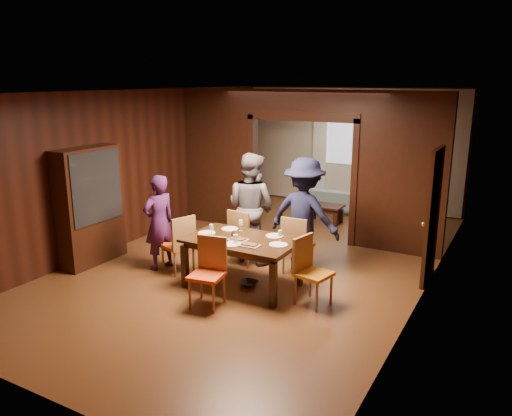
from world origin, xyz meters
The scene contains 32 objects.
floor centered at (0.00, 0.00, 0.00)m, with size 9.00×9.00×0.00m, color #583718.
ceiling centered at (0.00, 0.00, 2.90)m, with size 5.50×9.00×0.02m, color silver.
room_walls centered at (0.00, 1.89, 1.51)m, with size 5.52×9.01×2.90m.
person_purple centered at (-1.32, -1.16, 0.80)m, with size 0.58×0.38×1.59m, color #3E1A4C.
person_grey centered at (-0.20, -0.06, 0.95)m, with size 0.92×0.72×1.89m, color #5D5B63.
person_navy centered at (0.78, -0.03, 0.94)m, with size 1.21×0.70×1.88m, color #151936.
sofa centered at (-0.11, 3.85, 0.27)m, with size 1.83×0.72×0.53m, color #7D99A4.
serving_bowl centered at (0.35, -1.10, 0.80)m, with size 0.29×0.29×0.07m, color black.
dining_table centered at (0.25, -1.13, 0.38)m, with size 1.67×1.04×0.76m, color black.
coffee_table centered at (0.07, 2.75, 0.20)m, with size 0.80×0.50×0.40m, color black.
chair_left centered at (-0.97, -1.14, 0.48)m, with size 0.44×0.44×0.97m, color #CD4813, non-canonical shape.
chair_right centered at (1.46, -1.20, 0.48)m, with size 0.44×0.44×0.97m, color #C97212, non-canonical shape.
chair_far_l centered at (-0.19, -0.28, 0.48)m, with size 0.44×0.44×0.97m, color #D85814, non-canonical shape.
chair_far_r centered at (0.77, -0.20, 0.48)m, with size 0.44×0.44×0.97m, color orange, non-canonical shape.
chair_near centered at (0.18, -1.97, 0.48)m, with size 0.44×0.44×0.97m, color #E54215, non-canonical shape.
hutch centered at (-2.53, -1.50, 1.00)m, with size 0.40×1.20×2.00m, color black.
door_right centered at (2.70, 0.50, 1.05)m, with size 0.06×0.90×2.10m, color black.
window_far centered at (0.00, 4.44, 1.70)m, with size 1.20×0.03×1.30m, color silver.
curtain_left centered at (-0.75, 4.40, 1.25)m, with size 0.35×0.06×2.40m, color white.
curtain_right centered at (0.75, 4.40, 1.25)m, with size 0.35×0.06×2.40m, color white.
plate_left centered at (-0.37, -1.17, 0.77)m, with size 0.27×0.27×0.01m, color white.
plate_far_l centered at (-0.17, -0.81, 0.77)m, with size 0.27×0.27×0.01m, color white.
plate_far_r centered at (0.63, -0.79, 0.77)m, with size 0.27×0.27×0.01m, color white.
plate_right centered at (0.86, -1.13, 0.77)m, with size 0.27×0.27×0.01m, color white.
plate_near centered at (0.26, -1.44, 0.77)m, with size 0.27×0.27×0.01m, color white.
platter_a centered at (0.24, -1.23, 0.78)m, with size 0.30×0.20×0.04m, color gray.
platter_b centered at (0.52, -1.37, 0.78)m, with size 0.30×0.20×0.04m, color gray.
wineglass_left centered at (-0.23, -1.23, 0.85)m, with size 0.08×0.08×0.18m, color silver, non-canonical shape.
wineglass_far centered at (0.04, -0.80, 0.85)m, with size 0.08×0.08×0.18m, color silver, non-canonical shape.
wineglass_right centered at (0.82, -0.99, 0.85)m, with size 0.08×0.08×0.18m, color silver, non-canonical shape.
tumbler centered at (0.29, -1.39, 0.83)m, with size 0.07×0.07×0.14m, color white.
condiment_jar centered at (0.13, -1.16, 0.82)m, with size 0.08×0.08×0.11m, color #471F10, non-canonical shape.
Camera 1 is at (3.92, -7.28, 3.11)m, focal length 35.00 mm.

